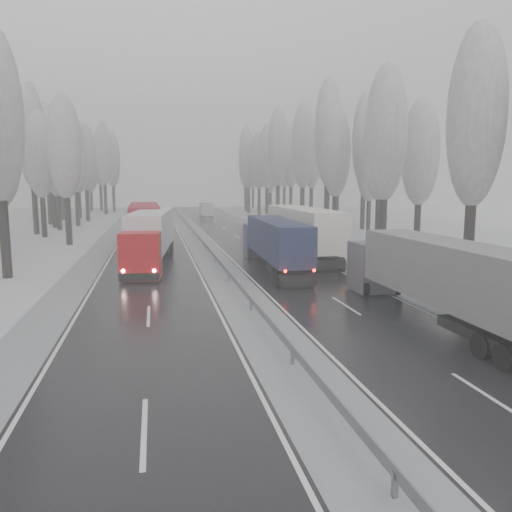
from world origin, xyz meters
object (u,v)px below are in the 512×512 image
object	(u,v)px
truck_red_white	(151,234)
truck_red_red	(144,224)
truck_grey_tarp	(436,274)
truck_cream_box	(299,229)
truck_blue_box	(274,241)
box_truck_distant	(206,209)

from	to	relation	value
truck_red_white	truck_red_red	size ratio (longest dim) A/B	0.97
truck_grey_tarp	truck_cream_box	xyz separation A→B (m)	(-0.61, 20.77, 0.30)
truck_red_red	truck_red_white	bearing A→B (deg)	-87.00
truck_grey_tarp	truck_cream_box	bearing A→B (deg)	91.20
truck_blue_box	truck_cream_box	bearing A→B (deg)	57.34
truck_blue_box	truck_cream_box	distance (m)	6.29
truck_red_red	truck_grey_tarp	bearing A→B (deg)	-65.87
truck_blue_box	truck_red_white	xyz separation A→B (m)	(-9.18, 4.56, 0.24)
truck_cream_box	truck_red_white	xyz separation A→B (m)	(-12.72, -0.62, -0.10)
truck_blue_box	truck_red_white	world-z (taller)	truck_red_white
truck_blue_box	truck_cream_box	world-z (taller)	truck_cream_box
truck_blue_box	truck_cream_box	xyz separation A→B (m)	(3.54, 5.19, 0.35)
truck_cream_box	box_truck_distant	xyz separation A→B (m)	(-2.07, 59.53, -1.18)
truck_cream_box	truck_red_white	size ratio (longest dim) A/B	1.03
truck_grey_tarp	truck_blue_box	distance (m)	16.13
truck_blue_box	truck_red_red	distance (m)	17.23
box_truck_distant	truck_red_white	size ratio (longest dim) A/B	0.45
truck_red_white	box_truck_distant	bearing A→B (deg)	85.73
truck_grey_tarp	truck_cream_box	distance (m)	20.78
truck_blue_box	truck_cream_box	size ratio (longest dim) A/B	0.87
box_truck_distant	truck_red_red	size ratio (longest dim) A/B	0.44
box_truck_distant	truck_red_white	world-z (taller)	truck_red_white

